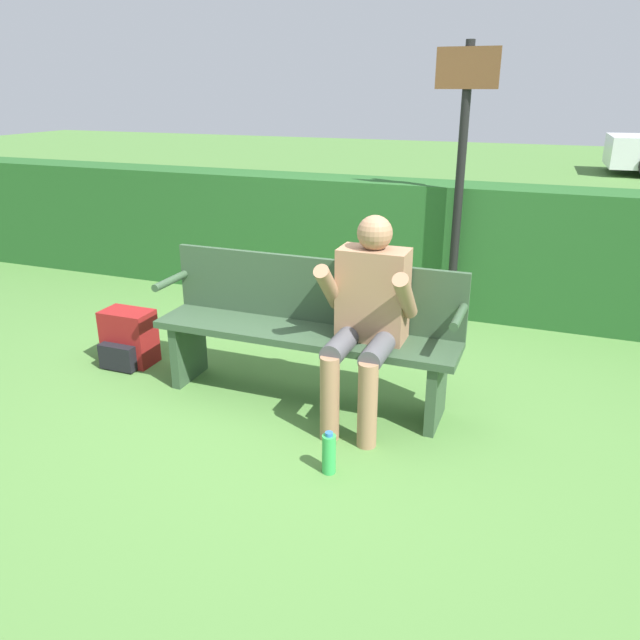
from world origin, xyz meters
TOP-DOWN VIEW (x-y plane):
  - ground_plane at (0.00, 0.00)m, footprint 40.00×40.00m
  - hedge_back at (0.00, 2.06)m, footprint 12.00×0.48m
  - park_bench at (0.00, 0.06)m, footprint 1.93×0.40m
  - person_seated at (0.43, -0.06)m, footprint 0.54×0.59m
  - backpack at (-1.39, 0.06)m, footprint 0.36×0.30m
  - water_bottle at (0.43, -0.70)m, footprint 0.07×0.07m
  - signpost at (0.62, 1.73)m, footprint 0.47×0.09m

SIDE VIEW (x-z plane):
  - ground_plane at x=0.00m, z-range 0.00..0.00m
  - water_bottle at x=0.43m, z-range -0.01..0.23m
  - backpack at x=-1.39m, z-range -0.01..0.39m
  - park_bench at x=0.00m, z-range 0.04..0.93m
  - hedge_back at x=0.00m, z-range 0.00..1.12m
  - person_seated at x=0.43m, z-range 0.07..1.29m
  - signpost at x=0.62m, z-range 0.21..2.42m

